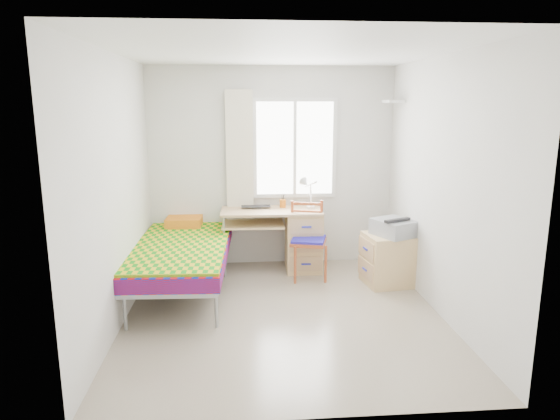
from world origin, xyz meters
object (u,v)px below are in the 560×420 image
object	(u,v)px
desk	(298,237)
chair	(309,235)
bed	(182,249)
printer	(394,227)
cabinet	(389,259)

from	to	relation	value
desk	chair	distance (m)	0.33
chair	desk	bearing A→B (deg)	123.14
bed	desk	bearing A→B (deg)	24.34
desk	bed	bearing A→B (deg)	-156.62
desk	printer	bearing A→B (deg)	-30.85
chair	cabinet	world-z (taller)	chair
bed	desk	xyz separation A→B (m)	(1.42, 0.58, -0.04)
desk	chair	xyz separation A→B (m)	(0.10, -0.30, 0.10)
bed	printer	size ratio (longest dim) A/B	3.93
chair	cabinet	size ratio (longest dim) A/B	1.52
desk	cabinet	size ratio (longest dim) A/B	2.06
desk	chair	world-z (taller)	chair
bed	cabinet	bearing A→B (deg)	0.92
chair	bed	bearing A→B (deg)	-154.93
bed	chair	bearing A→B (deg)	12.49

